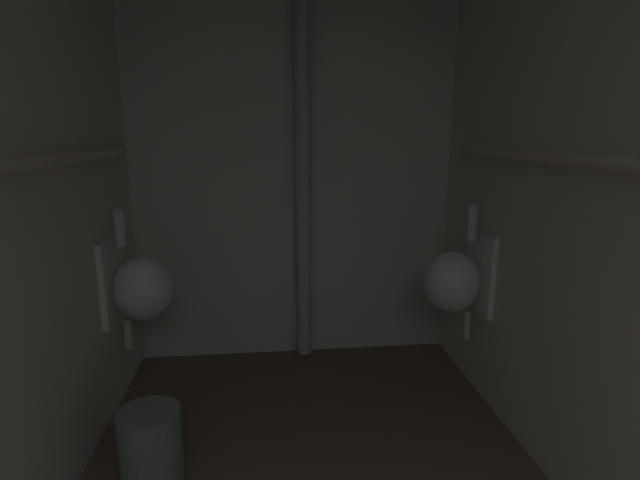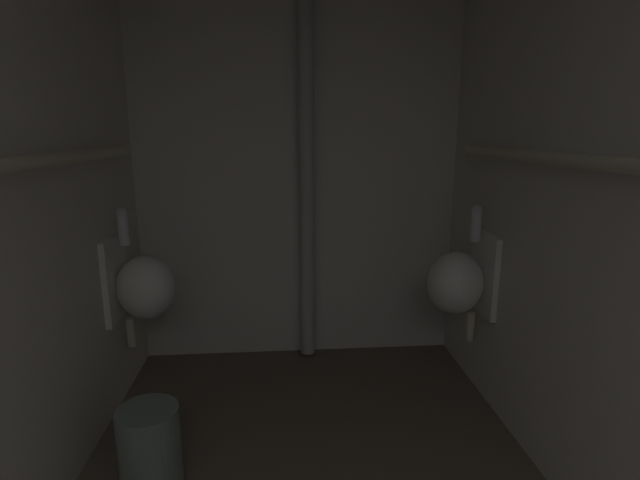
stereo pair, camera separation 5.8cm
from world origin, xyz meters
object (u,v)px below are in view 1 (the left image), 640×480
object	(u,v)px
urinal_right_mid	(456,280)
urinal_left_mid	(139,287)
standpipe_back_wall	(303,170)
waste_bin	(151,449)

from	to	relation	value
urinal_right_mid	urinal_left_mid	bearing A→B (deg)	177.70
standpipe_back_wall	waste_bin	distance (m)	1.68
urinal_right_mid	waste_bin	bearing A→B (deg)	-158.01
urinal_left_mid	waste_bin	distance (m)	0.85
urinal_left_mid	urinal_right_mid	distance (m)	1.68
urinal_left_mid	standpipe_back_wall	distance (m)	1.14
standpipe_back_wall	waste_bin	world-z (taller)	standpipe_back_wall
urinal_right_mid	standpipe_back_wall	world-z (taller)	standpipe_back_wall
urinal_left_mid	standpipe_back_wall	bearing A→B (deg)	25.98
standpipe_back_wall	waste_bin	xyz separation A→B (m)	(-0.71, -1.11, -1.04)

